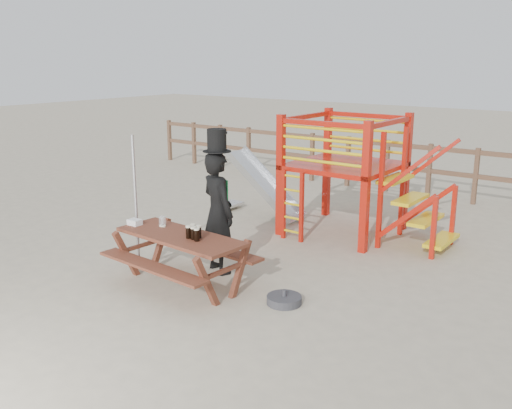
% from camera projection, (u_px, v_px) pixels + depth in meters
% --- Properties ---
extents(ground, '(60.00, 60.00, 0.00)m').
position_uv_depth(ground, '(198.00, 293.00, 7.53)').
color(ground, '#B9AC90').
rests_on(ground, ground).
extents(back_fence, '(15.09, 0.09, 1.20)m').
position_uv_depth(back_fence, '(408.00, 162.00, 12.78)').
color(back_fence, brown).
rests_on(back_fence, ground).
extents(playground_fort, '(4.71, 1.84, 2.10)m').
position_uv_depth(playground_fort, '(340.00, 172.00, 9.97)').
color(playground_fort, '#B9190C').
rests_on(playground_fort, ground).
extents(picnic_table, '(1.95, 1.41, 0.72)m').
position_uv_depth(picnic_table, '(181.00, 254.00, 7.69)').
color(picnic_table, brown).
rests_on(picnic_table, ground).
extents(man_with_hat, '(0.75, 0.62, 2.08)m').
position_uv_depth(man_with_hat, '(218.00, 209.00, 8.10)').
color(man_with_hat, black).
rests_on(man_with_hat, ground).
extents(metal_pole, '(0.04, 0.04, 1.97)m').
position_uv_depth(metal_pole, '(136.00, 203.00, 8.24)').
color(metal_pole, '#B2B2B7').
rests_on(metal_pole, ground).
extents(parasol_base, '(0.45, 0.45, 0.19)m').
position_uv_depth(parasol_base, '(284.00, 300.00, 7.21)').
color(parasol_base, '#343438').
rests_on(parasol_base, ground).
extents(paper_bag, '(0.18, 0.14, 0.08)m').
position_uv_depth(paper_bag, '(135.00, 222.00, 8.06)').
color(paper_bag, white).
rests_on(paper_bag, picnic_table).
extents(stout_pints, '(0.24, 0.19, 0.17)m').
position_uv_depth(stout_pints, '(194.00, 232.00, 7.44)').
color(stout_pints, black).
rests_on(stout_pints, picnic_table).
extents(empty_glasses, '(0.10, 0.08, 0.15)m').
position_uv_depth(empty_glasses, '(162.00, 222.00, 7.98)').
color(empty_glasses, silver).
rests_on(empty_glasses, picnic_table).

